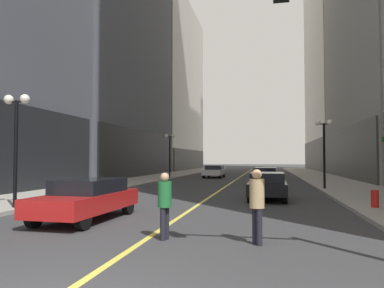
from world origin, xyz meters
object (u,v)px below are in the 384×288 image
Objects in this scene: street_lamp_left_far at (170,146)px; street_lamp_right_mid at (324,138)px; pedestrian_in_tan_trench at (257,201)px; car_black at (267,185)px; car_white at (214,171)px; car_blue at (266,175)px; street_lamp_left_near at (16,125)px; pedestrian_in_green_parka at (165,201)px; fire_hydrant_right at (375,201)px; car_red at (87,198)px.

street_lamp_right_mid is at bearing -39.96° from street_lamp_left_far.
street_lamp_right_mid is at bearing 76.40° from pedestrian_in_tan_trench.
car_black is 0.97× the size of car_white.
car_blue is at bearing 89.66° from pedestrian_in_tan_trench.
car_blue is 1.00× the size of street_lamp_left_near.
pedestrian_in_tan_trench is 15.92m from street_lamp_right_mid.
car_white is 2.69× the size of pedestrian_in_green_parka.
fire_hydrant_right is at bearing -68.08° from car_white.
fire_hydrant_right is (13.30, 2.74, -2.86)m from street_lamp_left_near.
car_blue is at bearing 106.51° from fire_hydrant_right.
car_blue is 1.01× the size of car_white.
street_lamp_right_mid reaches higher than pedestrian_in_tan_trench.
street_lamp_left_near is at bearing -147.55° from car_black.
pedestrian_in_green_parka is (-2.47, -9.47, 0.23)m from car_black.
street_lamp_right_mid reaches higher than car_red.
car_blue is at bearing 126.62° from street_lamp_right_mid.
fire_hydrant_right is at bearing 22.38° from car_red.
street_lamp_right_mid is at bearing -53.38° from car_blue.
pedestrian_in_green_parka is at bearing -96.69° from car_blue.
car_white is at bearing 95.79° from pedestrian_in_green_parka.
car_black and car_white have the same top height.
street_lamp_left_near is (-3.61, 1.25, 2.54)m from car_red.
car_white is at bearing 44.89° from street_lamp_left_far.
street_lamp_right_mid is (12.80, -10.73, 0.00)m from street_lamp_left_far.
pedestrian_in_green_parka is at bearing -35.18° from car_red.
car_black is 2.46× the size of pedestrian_in_tan_trench.
car_black is 7.20m from street_lamp_right_mid.
car_red is at bearing -125.35° from street_lamp_right_mid.
car_white is at bearing 111.92° from fire_hydrant_right.
street_lamp_right_mid is at bearing 68.70° from pedestrian_in_green_parka.
car_red is 1.01× the size of car_white.
pedestrian_in_green_parka is at bearing -135.73° from fire_hydrant_right.
pedestrian_in_tan_trench reaches higher than car_red.
pedestrian_in_green_parka reaches higher than car_black.
car_black is 19.12m from street_lamp_left_far.
pedestrian_in_green_parka is at bearing -27.31° from street_lamp_left_near.
street_lamp_left_near reaches higher than fire_hydrant_right.
street_lamp_left_far is at bearing 98.67° from car_red.
street_lamp_left_far reaches higher than car_black.
car_red and car_blue have the same top height.
car_blue is 11.23m from street_lamp_left_far.
street_lamp_right_mid reaches higher than car_white.
street_lamp_left_near and street_lamp_left_far have the same top height.
car_red is at bearing -107.49° from car_blue.
pedestrian_in_green_parka is at bearing -84.21° from car_white.
pedestrian_in_green_parka reaches higher than car_red.
pedestrian_in_green_parka is 2.05× the size of fire_hydrant_right.
pedestrian_in_green_parka is at bearing -111.30° from street_lamp_right_mid.
pedestrian_in_tan_trench reaches higher than car_blue.
car_blue is (-0.11, 10.60, 0.00)m from car_black.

